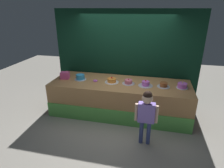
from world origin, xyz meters
The scene contains 12 objects.
ground_plane centered at (0.00, 0.00, 0.00)m, with size 12.00×12.00×0.00m, color gray.
stage_platform centered at (0.00, 0.60, 0.43)m, with size 3.54×1.22×0.86m.
curtain_backdrop centered at (0.00, 1.30, 1.31)m, with size 3.99×0.08×2.63m, color black.
child_figure centered at (0.74, -0.54, 0.77)m, with size 0.46×0.21×1.19m.
pink_box centered at (-1.50, 0.56, 0.95)m, with size 0.22×0.17×0.18m, color #E75197.
donut centered at (-0.64, 0.53, 0.88)m, with size 0.12×0.12×0.04m, color #CC66D8.
cake_far_left centered at (-1.07, 0.58, 0.93)m, with size 0.31×0.31×0.14m.
cake_left centered at (-0.21, 0.57, 0.91)m, with size 0.36×0.36×0.15m.
cake_center_left centered at (0.21, 0.57, 0.91)m, with size 0.32×0.32×0.13m.
cake_center_right centered at (0.64, 0.53, 0.91)m, with size 0.36×0.36×0.15m.
cake_right centered at (1.07, 0.56, 0.91)m, with size 0.31×0.31×0.11m.
cake_far_right centered at (1.50, 0.59, 0.92)m, with size 0.28×0.28×0.18m.
Camera 1 is at (0.80, -3.85, 2.65)m, focal length 30.45 mm.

